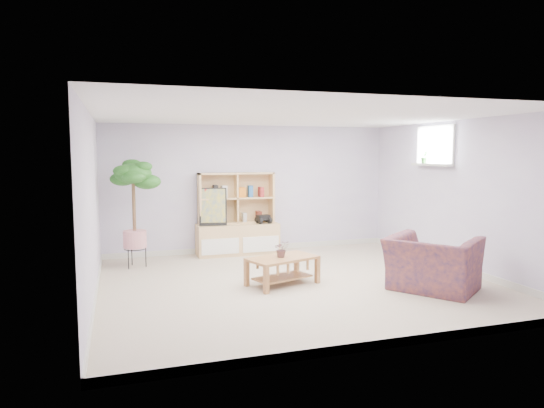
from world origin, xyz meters
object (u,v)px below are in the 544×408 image
object	(u,v)px
floor_tree	(134,214)
armchair	(433,260)
storage_unit	(238,214)
coffee_table	(282,271)

from	to	relation	value
floor_tree	armchair	xyz separation A→B (m)	(3.83, -2.65, -0.47)
storage_unit	armchair	distance (m)	3.74
floor_tree	coffee_table	bearing A→B (deg)	-41.68
coffee_table	floor_tree	bearing A→B (deg)	119.25
storage_unit	armchair	bearing A→B (deg)	-57.98
storage_unit	coffee_table	bearing A→B (deg)	-87.26
floor_tree	armchair	distance (m)	4.68
storage_unit	floor_tree	size ratio (longest dim) A/B	0.85
coffee_table	armchair	distance (m)	2.08
armchair	coffee_table	bearing A→B (deg)	28.17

